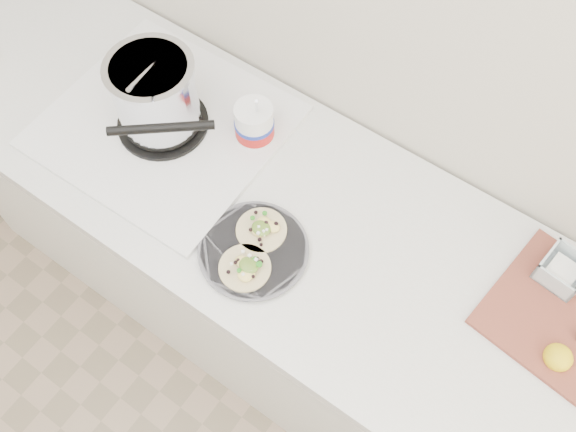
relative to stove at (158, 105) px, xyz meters
The scene contains 4 objects.
counter 0.71m from the stove, ahead, with size 2.44×0.66×0.90m.
stove is the anchor object (origin of this frame).
taco_plate 0.45m from the stove, 20.85° to the right, with size 0.27×0.27×0.04m.
tub 0.25m from the stove, 26.50° to the left, with size 0.10×0.10×0.23m.
Camera 1 is at (0.41, 0.76, 2.27)m, focal length 40.00 mm.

